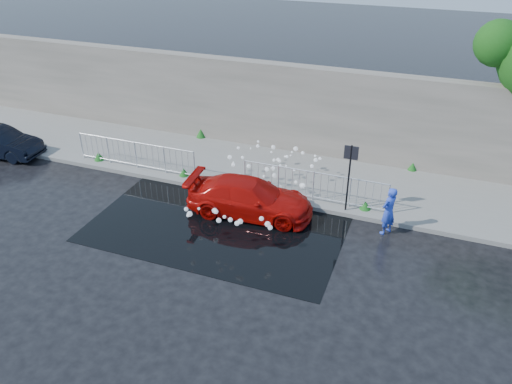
# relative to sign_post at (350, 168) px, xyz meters

# --- Properties ---
(ground) EXTENTS (90.00, 90.00, 0.00)m
(ground) POSITION_rel_sign_post_xyz_m (-4.20, -3.10, -1.72)
(ground) COLOR black
(ground) RESTS_ON ground
(pavement) EXTENTS (30.00, 4.00, 0.15)m
(pavement) POSITION_rel_sign_post_xyz_m (-4.20, 1.90, -1.65)
(pavement) COLOR slate
(pavement) RESTS_ON ground
(curb) EXTENTS (30.00, 0.25, 0.16)m
(curb) POSITION_rel_sign_post_xyz_m (-4.20, -0.10, -1.64)
(curb) COLOR slate
(curb) RESTS_ON ground
(retaining_wall) EXTENTS (30.00, 0.60, 3.50)m
(retaining_wall) POSITION_rel_sign_post_xyz_m (-4.20, 4.10, 0.18)
(retaining_wall) COLOR #666156
(retaining_wall) RESTS_ON pavement
(puddle) EXTENTS (8.00, 5.00, 0.01)m
(puddle) POSITION_rel_sign_post_xyz_m (-3.70, -2.10, -1.72)
(puddle) COLOR black
(puddle) RESTS_ON ground
(sign_post) EXTENTS (0.45, 0.06, 2.50)m
(sign_post) POSITION_rel_sign_post_xyz_m (0.00, 0.00, 0.00)
(sign_post) COLOR black
(sign_post) RESTS_ON ground
(railing_left) EXTENTS (5.05, 0.05, 1.10)m
(railing_left) POSITION_rel_sign_post_xyz_m (-8.20, 0.25, -0.99)
(railing_left) COLOR silver
(railing_left) RESTS_ON pavement
(railing_right) EXTENTS (5.05, 0.05, 1.10)m
(railing_right) POSITION_rel_sign_post_xyz_m (-1.20, 0.25, -0.99)
(railing_right) COLOR silver
(railing_right) RESTS_ON pavement
(weeds) EXTENTS (12.17, 3.93, 0.42)m
(weeds) POSITION_rel_sign_post_xyz_m (-4.46, 1.42, -1.40)
(weeds) COLOR #134717
(weeds) RESTS_ON pavement
(water_spray) EXTENTS (3.44, 5.71, 1.10)m
(water_spray) POSITION_rel_sign_post_xyz_m (-2.91, -0.24, -0.99)
(water_spray) COLOR white
(water_spray) RESTS_ON ground
(red_car) EXTENTS (4.30, 2.04, 1.21)m
(red_car) POSITION_rel_sign_post_xyz_m (-2.99, -1.10, -1.12)
(red_car) COLOR #B00B07
(red_car) RESTS_ON ground
(person) EXTENTS (0.63, 0.69, 1.59)m
(person) POSITION_rel_sign_post_xyz_m (1.42, -0.66, -0.93)
(person) COLOR blue
(person) RESTS_ON ground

